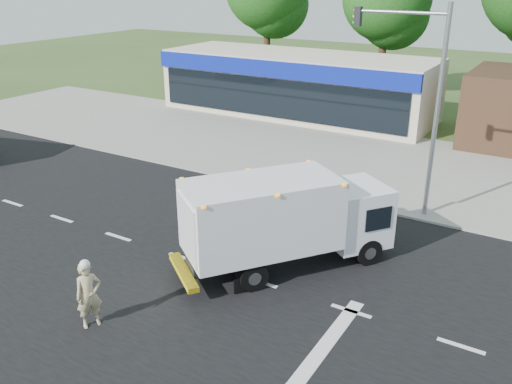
% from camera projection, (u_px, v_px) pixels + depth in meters
% --- Properties ---
extents(ground, '(120.00, 120.00, 0.00)m').
position_uv_depth(ground, '(260.00, 282.00, 16.77)').
color(ground, '#385123').
rests_on(ground, ground).
extents(road_asphalt, '(60.00, 14.00, 0.02)m').
position_uv_depth(road_asphalt, '(260.00, 282.00, 16.76)').
color(road_asphalt, black).
rests_on(road_asphalt, ground).
extents(sidewalk, '(60.00, 2.40, 0.12)m').
position_uv_depth(sidewalk, '(358.00, 195.00, 23.25)').
color(sidewalk, gray).
rests_on(sidewalk, ground).
extents(parking_apron, '(60.00, 9.00, 0.02)m').
position_uv_depth(parking_apron, '(399.00, 159.00, 27.87)').
color(parking_apron, gray).
rests_on(parking_apron, ground).
extents(lane_markings, '(55.20, 7.00, 0.01)m').
position_uv_depth(lane_markings, '(277.00, 317.00, 15.04)').
color(lane_markings, silver).
rests_on(lane_markings, road_asphalt).
extents(ems_box_truck, '(5.93, 6.91, 3.11)m').
position_uv_depth(ems_box_truck, '(284.00, 216.00, 17.02)').
color(ems_box_truck, black).
rests_on(ems_box_truck, ground).
extents(emergency_worker, '(0.71, 0.82, 2.01)m').
position_uv_depth(emergency_worker, '(89.00, 294.00, 14.38)').
color(emergency_worker, tan).
rests_on(emergency_worker, ground).
extents(retail_strip_mall, '(18.00, 6.20, 4.00)m').
position_uv_depth(retail_strip_mall, '(297.00, 84.00, 36.13)').
color(retail_strip_mall, beige).
rests_on(retail_strip_mall, ground).
extents(traffic_signal_pole, '(3.51, 0.25, 8.00)m').
position_uv_depth(traffic_signal_pole, '(422.00, 90.00, 19.82)').
color(traffic_signal_pole, gray).
rests_on(traffic_signal_pole, ground).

